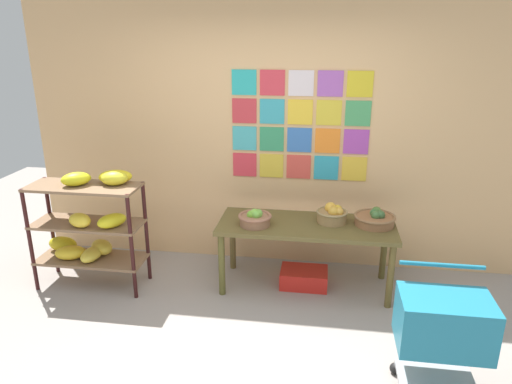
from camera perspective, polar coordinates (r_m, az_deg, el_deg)
ground at (r=3.62m, az=-2.04°, el=-20.92°), size 9.62×9.62×0.00m
back_wall_with_art at (r=4.68m, az=1.88°, el=8.31°), size 4.94×0.07×2.93m
banana_shelf_unit at (r=4.64m, az=-19.54°, el=-3.56°), size 1.02×0.46×1.13m
display_table at (r=4.38m, az=6.14°, el=-4.76°), size 1.62×0.64×0.65m
fruit_basket_right at (r=4.27m, az=-0.12°, el=-3.18°), size 0.31×0.31×0.16m
fruit_basket_left at (r=4.39m, az=9.29°, el=-2.67°), size 0.29×0.29×0.18m
fruit_basket_centre at (r=4.42m, az=14.24°, el=-3.16°), size 0.38×0.38×0.15m
produce_crate_under_table at (r=4.61m, az=5.84°, el=-10.30°), size 0.45×0.30×0.16m
shopping_cart at (r=3.38m, az=21.78°, el=-14.94°), size 0.58×0.42×0.85m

